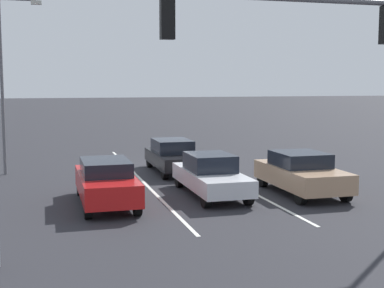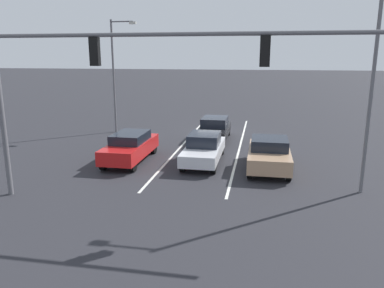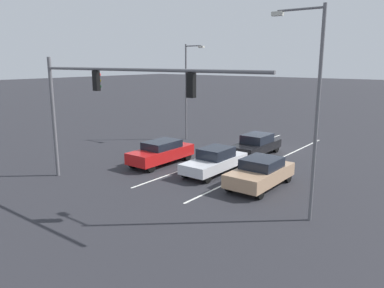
{
  "view_description": "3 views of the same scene",
  "coord_description": "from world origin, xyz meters",
  "px_view_note": "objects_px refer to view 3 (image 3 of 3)",
  "views": [
    {
      "loc": [
        5.5,
        24.59,
        3.97
      ],
      "look_at": [
        0.96,
        8.26,
        2.03
      ],
      "focal_mm": 50.0,
      "sensor_mm": 36.0,
      "label": 1
    },
    {
      "loc": [
        -2.9,
        24.92,
        5.3
      ],
      "look_at": [
        0.12,
        8.81,
        1.41
      ],
      "focal_mm": 35.0,
      "sensor_mm": 36.0,
      "label": 2
    },
    {
      "loc": [
        -11.78,
        24.08,
        6.33
      ],
      "look_at": [
        0.22,
        8.53,
        1.96
      ],
      "focal_mm": 35.0,
      "sensor_mm": 36.0,
      "label": 3
    }
  ],
  "objects_px": {
    "car_black_midlane_second": "(256,145)",
    "traffic_signal_gantry": "(101,94)",
    "car_silver_midlane_front": "(215,161)",
    "street_lamp_left_shoulder": "(312,101)",
    "car_red_rightlane_front": "(161,152)",
    "street_lamp_right_shoulder": "(188,86)",
    "car_tan_leftlane_front": "(260,172)"
  },
  "relations": [
    {
      "from": "car_black_midlane_second",
      "to": "traffic_signal_gantry",
      "type": "xyz_separation_m",
      "value": [
        2.49,
        11.02,
        4.07
      ]
    },
    {
      "from": "car_silver_midlane_front",
      "to": "street_lamp_left_shoulder",
      "type": "xyz_separation_m",
      "value": [
        -6.55,
        3.11,
        4.1
      ]
    },
    {
      "from": "car_red_rightlane_front",
      "to": "car_black_midlane_second",
      "type": "xyz_separation_m",
      "value": [
        -3.6,
        -5.65,
        -0.03
      ]
    },
    {
      "from": "traffic_signal_gantry",
      "to": "street_lamp_left_shoulder",
      "type": "relative_size",
      "value": 1.56
    },
    {
      "from": "traffic_signal_gantry",
      "to": "car_silver_midlane_front",
      "type": "bearing_deg",
      "value": -114.17
    },
    {
      "from": "car_silver_midlane_front",
      "to": "street_lamp_right_shoulder",
      "type": "xyz_separation_m",
      "value": [
        7.12,
        -6.52,
        3.67
      ]
    },
    {
      "from": "car_red_rightlane_front",
      "to": "car_tan_leftlane_front",
      "type": "bearing_deg",
      "value": 178.95
    },
    {
      "from": "car_tan_leftlane_front",
      "to": "traffic_signal_gantry",
      "type": "bearing_deg",
      "value": 41.92
    },
    {
      "from": "car_red_rightlane_front",
      "to": "car_tan_leftlane_front",
      "type": "relative_size",
      "value": 1.07
    },
    {
      "from": "street_lamp_right_shoulder",
      "to": "street_lamp_left_shoulder",
      "type": "height_order",
      "value": "street_lamp_left_shoulder"
    },
    {
      "from": "car_red_rightlane_front",
      "to": "street_lamp_right_shoulder",
      "type": "bearing_deg",
      "value": -64.13
    },
    {
      "from": "car_silver_midlane_front",
      "to": "street_lamp_right_shoulder",
      "type": "distance_m",
      "value": 10.33
    },
    {
      "from": "car_red_rightlane_front",
      "to": "street_lamp_right_shoulder",
      "type": "relative_size",
      "value": 0.6
    },
    {
      "from": "car_red_rightlane_front",
      "to": "traffic_signal_gantry",
      "type": "bearing_deg",
      "value": 101.69
    },
    {
      "from": "car_black_midlane_second",
      "to": "traffic_signal_gantry",
      "type": "relative_size",
      "value": 0.34
    },
    {
      "from": "street_lamp_right_shoulder",
      "to": "street_lamp_left_shoulder",
      "type": "distance_m",
      "value": 16.74
    },
    {
      "from": "car_black_midlane_second",
      "to": "traffic_signal_gantry",
      "type": "height_order",
      "value": "traffic_signal_gantry"
    },
    {
      "from": "car_red_rightlane_front",
      "to": "street_lamp_left_shoulder",
      "type": "xyz_separation_m",
      "value": [
        -10.29,
        2.64,
        4.06
      ]
    },
    {
      "from": "car_black_midlane_second",
      "to": "street_lamp_right_shoulder",
      "type": "relative_size",
      "value": 0.58
    },
    {
      "from": "car_black_midlane_second",
      "to": "street_lamp_right_shoulder",
      "type": "bearing_deg",
      "value": -10.88
    },
    {
      "from": "car_black_midlane_second",
      "to": "traffic_signal_gantry",
      "type": "distance_m",
      "value": 12.01
    },
    {
      "from": "car_silver_midlane_front",
      "to": "car_tan_leftlane_front",
      "type": "xyz_separation_m",
      "value": [
        -3.22,
        0.6,
        0.03
      ]
    },
    {
      "from": "car_silver_midlane_front",
      "to": "car_black_midlane_second",
      "type": "height_order",
      "value": "car_silver_midlane_front"
    },
    {
      "from": "street_lamp_left_shoulder",
      "to": "car_tan_leftlane_front",
      "type": "bearing_deg",
      "value": -37.04
    },
    {
      "from": "car_red_rightlane_front",
      "to": "street_lamp_right_shoulder",
      "type": "distance_m",
      "value": 8.58
    },
    {
      "from": "car_tan_leftlane_front",
      "to": "street_lamp_right_shoulder",
      "type": "bearing_deg",
      "value": -34.55
    },
    {
      "from": "car_tan_leftlane_front",
      "to": "street_lamp_right_shoulder",
      "type": "xyz_separation_m",
      "value": [
        10.34,
        -7.12,
        3.64
      ]
    },
    {
      "from": "car_silver_midlane_front",
      "to": "car_tan_leftlane_front",
      "type": "distance_m",
      "value": 3.27
    },
    {
      "from": "traffic_signal_gantry",
      "to": "street_lamp_right_shoulder",
      "type": "relative_size",
      "value": 1.71
    },
    {
      "from": "car_black_midlane_second",
      "to": "street_lamp_left_shoulder",
      "type": "relative_size",
      "value": 0.53
    },
    {
      "from": "car_red_rightlane_front",
      "to": "car_tan_leftlane_front",
      "type": "height_order",
      "value": "car_tan_leftlane_front"
    },
    {
      "from": "street_lamp_right_shoulder",
      "to": "car_red_rightlane_front",
      "type": "bearing_deg",
      "value": 115.87
    }
  ]
}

